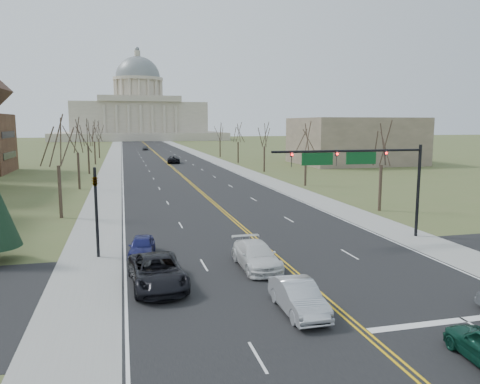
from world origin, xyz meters
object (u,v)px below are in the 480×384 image
car_far_nb (173,159)px  car_sb_outer_lead (157,271)px  signal_mast (360,165)px  car_far_sb (145,148)px  car_sb_inner_second (256,255)px  car_sb_inner_lead (298,297)px  signal_left (96,202)px  car_sb_outer_second (142,246)px

car_far_nb → car_sb_outer_lead: bearing=88.5°
signal_mast → car_far_sb: (-9.74, 127.54, -5.03)m
car_sb_inner_second → signal_mast: bearing=26.1°
car_sb_inner_lead → car_far_nb: (3.28, 85.40, 0.06)m
signal_mast → signal_left: signal_mast is taller
signal_left → car_sb_inner_second: (9.53, -4.79, -2.93)m
car_sb_outer_second → car_far_nb: size_ratio=0.70×
signal_mast → car_sb_inner_second: signal_mast is taller
car_sb_inner_lead → car_sb_inner_second: bearing=90.0°
signal_mast → car_sb_outer_second: 16.90m
signal_mast → car_sb_outer_second: signal_mast is taller
car_far_nb → car_far_sb: 54.14m
car_sb_outer_lead → car_far_nb: (9.42, 80.20, -0.03)m
car_sb_outer_second → car_far_sb: (6.38, 128.08, 0.03)m
car_sb_inner_second → car_far_sb: (-0.32, 132.33, -0.05)m
car_far_nb → signal_left: bearing=85.3°
signal_mast → car_sb_outer_lead: signal_mast is taller
signal_left → car_sb_inner_lead: bearing=-51.2°
car_far_nb → signal_mast: bearing=100.0°
car_sb_outer_lead → car_far_nb: size_ratio=1.03×
signal_left → car_sb_outer_second: signal_left is taller
signal_left → car_far_nb: (12.82, 73.52, -2.89)m
car_sb_inner_second → car_sb_outer_second: size_ratio=1.31×
car_sb_inner_lead → car_far_sb: bearing=90.1°
car_sb_inner_second → signal_left: bearing=152.5°
car_sb_inner_second → car_far_nb: size_ratio=0.91×
car_sb_inner_lead → car_far_sb: (-0.33, 139.42, -0.03)m
car_sb_outer_lead → car_far_sb: car_sb_outer_lead is taller
car_far_sb → signal_left: bearing=-88.3°
car_far_nb → car_sb_outer_second: bearing=87.6°
car_sb_outer_lead → car_far_sb: size_ratio=1.43×
car_sb_outer_second → car_sb_inner_lead: bearing=-52.4°
car_far_nb → car_far_sb: car_far_nb is taller
signal_left → car_sb_outer_second: bearing=-10.7°
car_sb_inner_second → car_sb_outer_second: 7.94m
car_sb_outer_lead → car_sb_outer_second: car_sb_outer_lead is taller
car_sb_inner_lead → car_far_nb: bearing=87.7°
car_sb_inner_second → car_far_nb: 78.38m
car_sb_inner_lead → car_sb_outer_second: (-6.71, 11.34, -0.06)m
car_sb_inner_second → car_far_sb: 132.33m
car_sb_outer_lead → car_sb_inner_second: (6.14, 1.88, -0.06)m
signal_left → car_sb_inner_second: size_ratio=1.13×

